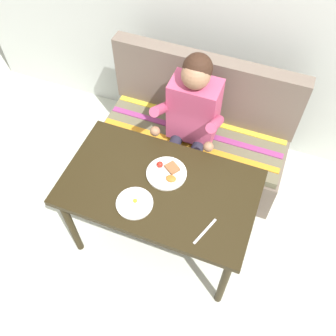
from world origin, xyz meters
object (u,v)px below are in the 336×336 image
couch (195,139)px  plate_eggs (135,203)px  table (159,193)px  knife (205,231)px  person (191,118)px  plate_breakfast (167,173)px

couch → plate_eggs: size_ratio=6.52×
table → knife: size_ratio=6.00×
couch → person: 0.45m
table → person: bearing=90.0°
person → plate_eggs: (-0.09, -0.76, -0.00)m
knife → couch: bearing=130.7°
plate_breakfast → table: bearing=-96.9°
plate_breakfast → knife: 0.45m
table → person: 0.60m
couch → knife: (0.35, -0.96, 0.40)m
table → plate_breakfast: bearing=83.1°
plate_breakfast → plate_eggs: (-0.10, -0.27, -0.00)m
plate_breakfast → couch: bearing=91.0°
knife → table: bearing=171.7°
table → couch: bearing=90.0°
plate_breakfast → person: bearing=91.4°
table → plate_eggs: plate_eggs is taller
couch → plate_eggs: 1.02m
table → person: person is taller
couch → plate_eggs: (-0.09, -0.94, 0.41)m
couch → plate_eggs: couch is taller
plate_eggs → table: bearing=62.7°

